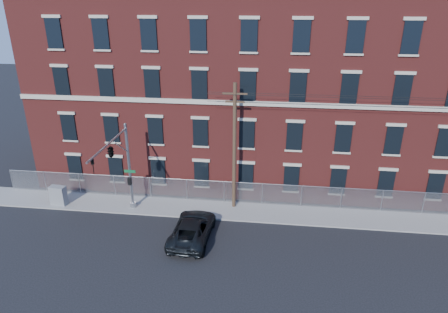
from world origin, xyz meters
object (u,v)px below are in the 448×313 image
utility_pole_near (234,146)px  utility_cabinet (58,195)px  pickup_truck (192,229)px  traffic_signal_mast (116,157)px

utility_pole_near → utility_cabinet: 14.83m
utility_cabinet → utility_pole_near: bearing=11.7°
pickup_truck → utility_cabinet: size_ratio=3.52×
utility_pole_near → traffic_signal_mast: bearing=-156.9°
traffic_signal_mast → utility_cabinet: traffic_signal_mast is taller
utility_pole_near → pickup_truck: 6.97m
traffic_signal_mast → utility_pole_near: size_ratio=0.70×
utility_cabinet → traffic_signal_mast: bearing=-12.4°
utility_pole_near → utility_cabinet: (-14.08, -1.40, -4.43)m
utility_pole_near → utility_cabinet: size_ratio=6.32×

